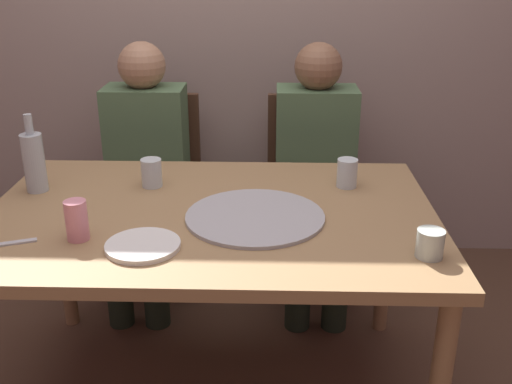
{
  "coord_description": "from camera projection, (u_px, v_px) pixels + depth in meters",
  "views": [
    {
      "loc": [
        0.2,
        -1.79,
        1.54
      ],
      "look_at": [
        0.15,
        0.05,
        0.79
      ],
      "focal_mm": 41.93,
      "sensor_mm": 36.0,
      "label": 1
    }
  ],
  "objects": [
    {
      "name": "guest_in_beanie",
      "position": [
        316.0,
        165.0,
        2.67
      ],
      "size": [
        0.36,
        0.56,
        1.17
      ],
      "rotation": [
        0.0,
        0.0,
        3.14
      ],
      "color": "#4C6B47",
      "rests_on": "ground_plane"
    },
    {
      "name": "tumbler_near",
      "position": [
        430.0,
        244.0,
        1.66
      ],
      "size": [
        0.08,
        0.08,
        0.08
      ],
      "primitive_type": "cylinder",
      "color": "#B7C6BC",
      "rests_on": "dining_table"
    },
    {
      "name": "soda_can",
      "position": [
        77.0,
        220.0,
        1.75
      ],
      "size": [
        0.07,
        0.07,
        0.12
      ],
      "primitive_type": "cylinder",
      "color": "pink",
      "rests_on": "dining_table"
    },
    {
      "name": "pizza_tray",
      "position": [
        255.0,
        217.0,
        1.91
      ],
      "size": [
        0.45,
        0.45,
        0.01
      ],
      "primitive_type": "cylinder",
      "color": "#ADADB2",
      "rests_on": "dining_table"
    },
    {
      "name": "guest_in_sweater",
      "position": [
        144.0,
        163.0,
        2.69
      ],
      "size": [
        0.36,
        0.56,
        1.17
      ],
      "rotation": [
        0.0,
        0.0,
        3.14
      ],
      "color": "#4C6B47",
      "rests_on": "ground_plane"
    },
    {
      "name": "dining_table",
      "position": [
        211.0,
        231.0,
        1.99
      ],
      "size": [
        1.48,
        0.98,
        0.74
      ],
      "color": "#99754C",
      "rests_on": "ground_plane"
    },
    {
      "name": "wine_bottle",
      "position": [
        34.0,
        161.0,
        2.09
      ],
      "size": [
        0.08,
        0.08,
        0.28
      ],
      "color": "#B2BCC1",
      "rests_on": "dining_table"
    },
    {
      "name": "wine_glass",
      "position": [
        347.0,
        173.0,
        2.15
      ],
      "size": [
        0.07,
        0.07,
        0.1
      ],
      "primitive_type": "cylinder",
      "color": "silver",
      "rests_on": "dining_table"
    },
    {
      "name": "chair_left",
      "position": [
        153.0,
        178.0,
        2.88
      ],
      "size": [
        0.44,
        0.44,
        0.9
      ],
      "rotation": [
        0.0,
        0.0,
        3.14
      ],
      "color": "#472D1E",
      "rests_on": "ground_plane"
    },
    {
      "name": "back_wall",
      "position": [
        233.0,
        2.0,
        2.91
      ],
      "size": [
        6.0,
        0.1,
        2.6
      ],
      "primitive_type": "cube",
      "color": "gray",
      "rests_on": "ground_plane"
    },
    {
      "name": "tumbler_far",
      "position": [
        152.0,
        173.0,
        2.15
      ],
      "size": [
        0.07,
        0.07,
        0.1
      ],
      "primitive_type": "cylinder",
      "color": "silver",
      "rests_on": "dining_table"
    },
    {
      "name": "chair_right",
      "position": [
        313.0,
        180.0,
        2.86
      ],
      "size": [
        0.44,
        0.44,
        0.9
      ],
      "rotation": [
        0.0,
        0.0,
        3.14
      ],
      "color": "#472D1E",
      "rests_on": "ground_plane"
    },
    {
      "name": "plate_stack",
      "position": [
        143.0,
        246.0,
        1.72
      ],
      "size": [
        0.22,
        0.22,
        0.02
      ],
      "primitive_type": "cylinder",
      "color": "white",
      "rests_on": "dining_table"
    }
  ]
}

